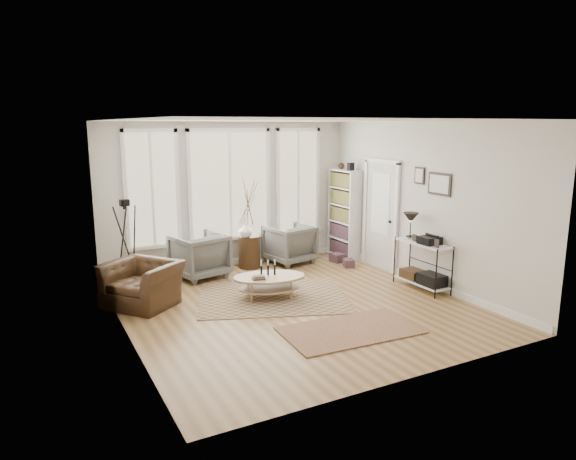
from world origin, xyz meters
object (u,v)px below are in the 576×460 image
bookcase (345,213)px  accent_chair (142,284)px  armchair_right (289,244)px  low_shelf (422,260)px  side_table (249,225)px  armchair_left (199,256)px  coffee_table (269,281)px

bookcase → accent_chair: 4.75m
armchair_right → bookcase: bearing=164.7°
low_shelf → side_table: (-2.13, 2.67, 0.37)m
armchair_left → accent_chair: (-1.30, -1.06, -0.07)m
bookcase → accent_chair: size_ratio=1.91×
coffee_table → armchair_left: (-0.65, 1.69, 0.12)m
side_table → accent_chair: bearing=-152.8°
bookcase → low_shelf: (-0.06, -2.52, -0.44)m
low_shelf → side_table: 3.43m
armchair_right → armchair_left: bearing=-7.0°
low_shelf → coffee_table: size_ratio=0.97×
bookcase → side_table: (-2.19, 0.14, -0.08)m
accent_chair → low_shelf: bearing=33.7°
coffee_table → accent_chair: size_ratio=1.24×
bookcase → armchair_left: bookcase is taller
armchair_left → low_shelf: bearing=128.8°
coffee_table → side_table: (0.45, 1.86, 0.59)m
coffee_table → accent_chair: bearing=162.0°
side_table → accent_chair: 2.75m
coffee_table → armchair_left: size_ratio=1.46×
bookcase → armchair_right: bearing=175.5°
armchair_left → side_table: 1.21m
armchair_left → coffee_table: bearing=97.4°
accent_chair → side_table: bearing=78.5°
armchair_right → side_table: side_table is taller
accent_chair → bookcase: bearing=64.6°
coffee_table → low_shelf: bearing=-17.2°
bookcase → armchair_left: size_ratio=2.24×
bookcase → armchair_left: (-3.29, -0.03, -0.54)m
armchair_right → accent_chair: armchair_right is taller
low_shelf → armchair_right: low_shelf is taller
bookcase → armchair_right: (-1.29, 0.10, -0.55)m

